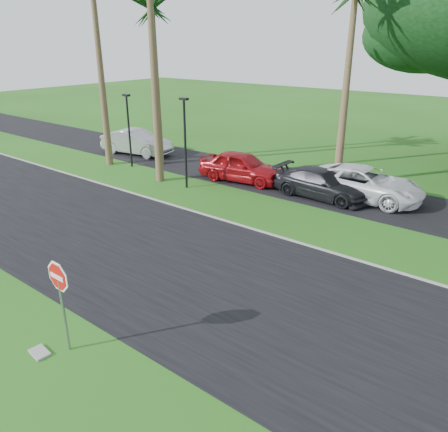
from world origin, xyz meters
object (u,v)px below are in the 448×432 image
at_px(stop_sign_near, 60,289).
at_px(car_silver, 137,142).
at_px(car_red, 242,167).
at_px(car_minivan, 364,184).
at_px(car_dark, 321,184).

distance_m(stop_sign_near, car_silver, 20.46).
xyz_separation_m(car_silver, car_red, (9.22, -0.58, -0.01)).
bearing_deg(car_minivan, car_dark, 120.93).
bearing_deg(car_red, stop_sign_near, -169.17).
relative_size(car_red, car_dark, 0.99).
bearing_deg(car_silver, stop_sign_near, -146.60).
xyz_separation_m(car_red, car_minivan, (6.41, 1.26, -0.03)).
xyz_separation_m(stop_sign_near, car_dark, (-0.18, 14.41, -1.08)).
bearing_deg(stop_sign_near, car_dark, 90.70).
relative_size(stop_sign_near, car_dark, 0.54).
bearing_deg(car_minivan, car_silver, 91.37).
bearing_deg(stop_sign_near, car_minivan, 84.31).
distance_m(car_silver, car_dark, 13.92).
distance_m(stop_sign_near, car_minivan, 15.59).
distance_m(stop_sign_near, car_dark, 14.45).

